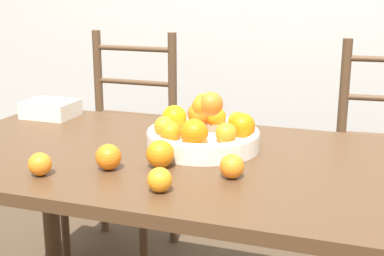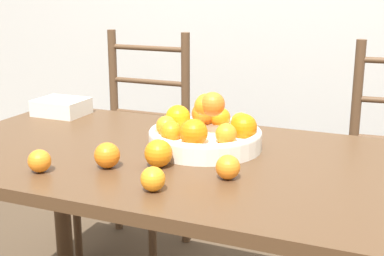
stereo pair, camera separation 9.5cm
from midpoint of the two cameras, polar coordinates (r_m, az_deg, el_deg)
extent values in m
cube|color=#4C331E|center=(1.59, -2.72, -3.56)|extent=(1.59, 0.84, 0.03)
cylinder|color=#4C331E|center=(2.33, -16.05, -7.64)|extent=(0.07, 0.07, 0.70)
cylinder|color=silver|center=(1.65, -0.47, -1.32)|extent=(0.35, 0.35, 0.05)
torus|color=silver|center=(1.64, -0.47, -0.46)|extent=(0.35, 0.35, 0.02)
sphere|color=orange|center=(1.60, 3.66, 0.17)|extent=(0.08, 0.08, 0.08)
sphere|color=orange|center=(1.68, 3.25, 0.69)|extent=(0.06, 0.06, 0.06)
sphere|color=orange|center=(1.74, 1.01, 1.14)|extent=(0.07, 0.07, 0.07)
sphere|color=orange|center=(1.75, -0.77, 1.51)|extent=(0.08, 0.08, 0.08)
sphere|color=orange|center=(1.71, -3.50, 1.09)|extent=(0.08, 0.08, 0.08)
sphere|color=orange|center=(1.62, -4.68, 0.17)|extent=(0.06, 0.06, 0.06)
sphere|color=orange|center=(1.57, -4.06, -0.47)|extent=(0.06, 0.06, 0.06)
sphere|color=orange|center=(1.52, -1.57, -0.53)|extent=(0.08, 0.08, 0.08)
sphere|color=orange|center=(1.53, 1.87, -0.60)|extent=(0.06, 0.06, 0.06)
sphere|color=orange|center=(1.60, 0.31, 2.57)|extent=(0.07, 0.07, 0.07)
sphere|color=orange|center=(1.62, -0.42, 2.57)|extent=(0.06, 0.06, 0.06)
sphere|color=orange|center=(1.61, -0.61, 2.39)|extent=(0.06, 0.06, 0.06)
sphere|color=orange|center=(1.31, -5.57, -5.54)|extent=(0.06, 0.06, 0.06)
sphere|color=orange|center=(1.48, -5.27, -2.78)|extent=(0.08, 0.08, 0.08)
sphere|color=orange|center=(1.48, -10.74, -3.07)|extent=(0.07, 0.07, 0.07)
sphere|color=orange|center=(1.48, -17.71, -3.71)|extent=(0.06, 0.06, 0.06)
sphere|color=orange|center=(1.39, 2.32, -4.12)|extent=(0.06, 0.06, 0.06)
cylinder|color=#513823|center=(2.47, -14.53, -9.19)|extent=(0.04, 0.04, 0.46)
cylinder|color=#513823|center=(2.30, -6.44, -10.71)|extent=(0.04, 0.04, 0.46)
cylinder|color=#513823|center=(2.67, -10.72, -0.77)|extent=(0.04, 0.04, 1.02)
cylinder|color=#513823|center=(2.50, -3.12, -1.55)|extent=(0.04, 0.04, 1.02)
cube|color=#513823|center=(2.44, -8.86, -3.01)|extent=(0.42, 0.40, 0.04)
cylinder|color=#513823|center=(2.55, -7.13, 1.38)|extent=(0.38, 0.03, 0.02)
cylinder|color=#513823|center=(2.52, -7.24, 4.85)|extent=(0.38, 0.03, 0.02)
cylinder|color=#513823|center=(2.49, -7.36, 8.40)|extent=(0.38, 0.03, 0.02)
cylinder|color=#513823|center=(2.32, 14.28, -3.38)|extent=(0.04, 0.04, 1.02)
cube|color=silver|center=(2.12, -16.11, 1.96)|extent=(0.19, 0.15, 0.06)
camera|label=1|loc=(0.05, -91.78, -0.48)|focal=50.00mm
camera|label=2|loc=(0.05, 88.22, 0.48)|focal=50.00mm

